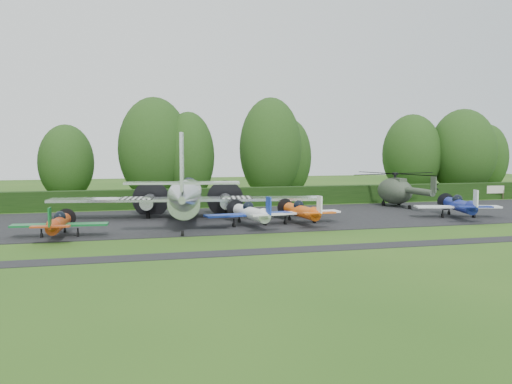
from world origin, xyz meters
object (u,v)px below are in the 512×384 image
object	(u,v)px
light_plane_white	(251,213)
light_plane_red	(59,223)
transport_plane	(187,196)
light_plane_orange	(301,211)
light_plane_blue	(459,205)
sign_board	(493,190)
helicopter	(395,188)

from	to	relation	value
light_plane_white	light_plane_red	bearing A→B (deg)	-166.18
transport_plane	light_plane_white	bearing A→B (deg)	-61.82
light_plane_white	light_plane_orange	distance (m)	4.42
light_plane_red	light_plane_blue	xyz separation A→B (m)	(33.94, 2.07, 0.15)
light_plane_red	sign_board	world-z (taller)	light_plane_red
transport_plane	light_plane_orange	distance (m)	10.13
light_plane_white	light_plane_orange	world-z (taller)	light_plane_white
transport_plane	light_plane_blue	distance (m)	24.32
light_plane_blue	sign_board	world-z (taller)	light_plane_blue
light_plane_white	light_plane_blue	bearing A→B (deg)	7.58
light_plane_white	helicopter	xyz separation A→B (m)	(19.07, 11.12, 0.81)
helicopter	light_plane_red	bearing A→B (deg)	-158.34
light_plane_red	light_plane_orange	xyz separation A→B (m)	(18.89, 2.10, 0.07)
light_plane_white	sign_board	world-z (taller)	light_plane_white
sign_board	helicopter	bearing A→B (deg)	-170.30
light_plane_white	helicopter	world-z (taller)	helicopter
light_plane_blue	helicopter	size ratio (longest dim) A/B	0.60
light_plane_red	light_plane_blue	distance (m)	34.00
transport_plane	light_plane_white	world-z (taller)	transport_plane
helicopter	light_plane_blue	bearing A→B (deg)	-87.37
transport_plane	light_plane_blue	world-z (taller)	transport_plane
transport_plane	helicopter	world-z (taller)	transport_plane
sign_board	transport_plane	bearing A→B (deg)	-171.48
transport_plane	sign_board	xyz separation A→B (m)	(39.21, 10.21, -1.02)
light_plane_red	helicopter	distance (m)	35.96
light_plane_blue	sign_board	size ratio (longest dim) A/B	2.67
light_plane_orange	sign_board	distance (m)	34.11
light_plane_white	light_plane_blue	size ratio (longest dim) A/B	0.96
light_plane_blue	helicopter	bearing A→B (deg)	76.43
light_plane_orange	sign_board	size ratio (longest dim) A/B	2.50
light_plane_white	light_plane_orange	bearing A→B (deg)	10.75
transport_plane	light_plane_white	xyz separation A→B (m)	(4.31, -5.39, -1.00)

